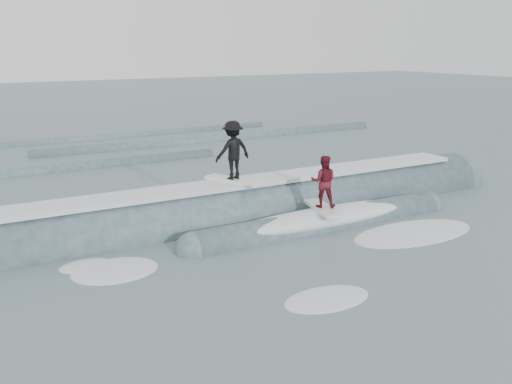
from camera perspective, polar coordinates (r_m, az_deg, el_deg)
ground at (r=16.33m, az=4.46°, el=-5.70°), size 160.00×160.00×0.00m
breaking_wave at (r=19.05m, az=-0.41°, el=-2.54°), size 22.59×3.98×2.39m
surfer_black at (r=18.52m, az=-2.33°, el=4.03°), size 1.39×2.03×2.00m
surfer_red at (r=17.94m, az=6.75°, el=0.74°), size 1.02×2.07×1.75m
whitewater at (r=16.06m, az=5.68°, el=-6.08°), size 12.19×6.08×0.10m
far_swells at (r=32.15m, az=-12.66°, el=4.14°), size 35.67×8.65×0.80m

